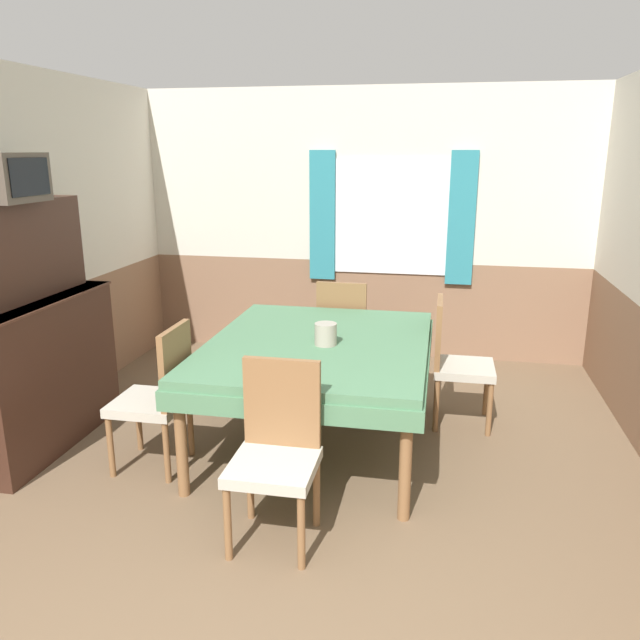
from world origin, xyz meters
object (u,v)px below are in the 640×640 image
at_px(chair_head_near, 277,448).
at_px(tv, 10,178).
at_px(dining_table, 318,355).
at_px(sideboard, 33,346).
at_px(chair_head_window, 343,330).
at_px(vase, 326,334).
at_px(chair_right_far, 455,359).
at_px(chair_left_near, 159,393).

xyz_separation_m(chair_head_near, tv, (-1.87, 0.66, 1.34)).
bearing_deg(dining_table, sideboard, -168.54).
relative_size(chair_head_window, vase, 6.44).
bearing_deg(dining_table, tv, -166.34).
distance_m(chair_head_near, sideboard, 2.06).
relative_size(chair_head_near, chair_head_window, 1.00).
relative_size(chair_right_far, sideboard, 0.57).
bearing_deg(chair_head_window, dining_table, -90.00).
bearing_deg(dining_table, chair_head_window, 90.00).
bearing_deg(chair_right_far, chair_left_near, -60.15).
bearing_deg(sideboard, dining_table, 11.46).
bearing_deg(tv, chair_left_near, -4.87).
distance_m(chair_head_near, chair_head_window, 2.23).
xyz_separation_m(chair_right_far, vase, (-0.87, -0.60, 0.32)).
height_order(chair_head_near, vase, chair_head_near).
distance_m(chair_left_near, chair_head_near, 1.10).
relative_size(chair_right_far, chair_head_near, 1.00).
bearing_deg(chair_head_window, vase, -86.87).
xyz_separation_m(dining_table, chair_head_near, (-0.00, -1.12, -0.15)).
bearing_deg(tv, chair_head_window, 40.00).
bearing_deg(chair_left_near, vase, -64.95).
height_order(dining_table, chair_head_near, chair_head_near).
xyz_separation_m(chair_head_window, sideboard, (-1.91, -1.50, 0.22)).
bearing_deg(dining_table, chair_head_near, -90.00).
xyz_separation_m(sideboard, tv, (0.04, -0.07, 1.12)).
distance_m(dining_table, chair_head_near, 1.13).
bearing_deg(chair_head_near, chair_left_near, -31.92).
height_order(chair_right_far, vase, chair_right_far).
height_order(chair_left_near, tv, tv).
height_order(chair_head_near, tv, tv).
height_order(dining_table, chair_right_far, chair_right_far).
distance_m(dining_table, tv, 2.27).
relative_size(chair_head_near, vase, 6.44).
distance_m(tv, vase, 2.22).
distance_m(dining_table, chair_right_far, 1.09).
bearing_deg(chair_head_near, chair_head_window, -90.00).
xyz_separation_m(chair_right_far, chair_head_near, (-0.93, -1.65, 0.00)).
distance_m(chair_right_far, tv, 3.26).
height_order(chair_head_window, tv, tv).
xyz_separation_m(chair_head_near, chair_head_window, (0.00, 2.23, 0.00)).
xyz_separation_m(chair_left_near, chair_head_near, (0.93, -0.58, 0.00)).
distance_m(sideboard, tv, 1.13).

